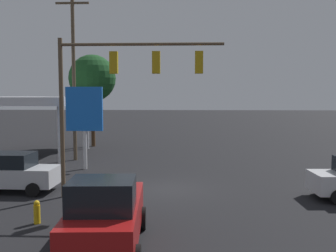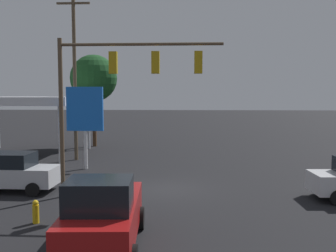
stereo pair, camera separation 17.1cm
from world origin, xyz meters
TOP-DOWN VIEW (x-y plane):
  - ground_plane at (0.00, 0.00)m, footprint 200.00×200.00m
  - traffic_signal_assembly at (2.04, 1.70)m, footprint 7.54×0.43m
  - utility_pole at (7.10, -8.21)m, footprint 2.40×0.26m
  - gas_station_canopy at (11.81, -10.21)m, footprint 9.47×8.78m
  - price_sign at (5.50, -4.94)m, footprint 2.35×0.27m
  - pickup_parked at (1.48, 7.70)m, footprint 2.52×5.31m
  - sedan_waiting at (7.63, 0.83)m, footprint 4.44×2.13m
  - street_tree at (7.55, -15.59)m, footprint 4.31×4.31m
  - fire_hydrant at (4.59, 5.38)m, footprint 0.24×0.24m

SIDE VIEW (x-z plane):
  - ground_plane at x=0.00m, z-range 0.00..0.00m
  - fire_hydrant at x=4.59m, z-range 0.00..0.88m
  - sedan_waiting at x=7.63m, z-range -0.01..1.92m
  - pickup_parked at x=1.48m, z-range -0.09..2.31m
  - price_sign at x=5.50m, z-range 1.05..6.36m
  - gas_station_canopy at x=11.81m, z-range 1.98..6.62m
  - traffic_signal_assembly at x=2.04m, z-range 1.81..9.18m
  - utility_pole at x=7.10m, z-range 0.30..12.23m
  - street_tree at x=7.55m, z-range 2.06..10.55m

